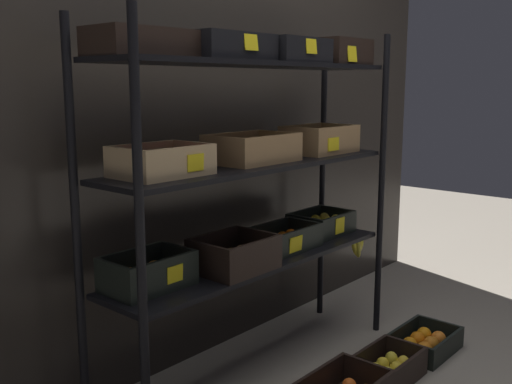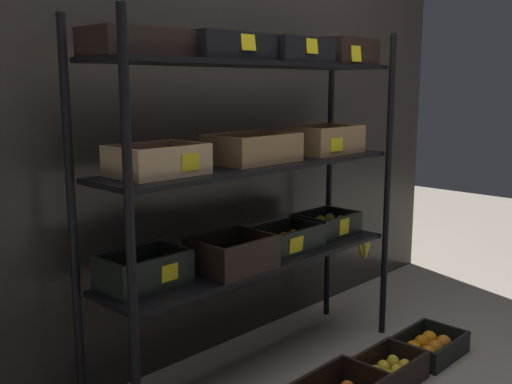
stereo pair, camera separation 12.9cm
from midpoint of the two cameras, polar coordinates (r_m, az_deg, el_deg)
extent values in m
plane|color=gray|center=(2.81, -1.38, -16.93)|extent=(10.00, 10.00, 0.00)
cube|color=#2D2823|center=(2.77, -7.40, 7.61)|extent=(3.93, 0.12, 2.31)
cylinder|color=black|center=(1.92, -13.03, -5.72)|extent=(0.03, 0.03, 1.53)
cylinder|color=black|center=(3.05, 10.88, 0.33)|extent=(0.03, 0.03, 1.53)
cylinder|color=black|center=(2.21, -18.62, -3.83)|extent=(0.03, 0.03, 1.53)
cylinder|color=black|center=(3.25, 5.31, 1.08)|extent=(0.03, 0.03, 1.53)
cube|color=black|center=(2.61, -1.43, -6.63)|extent=(1.50, 0.33, 0.02)
cube|color=black|center=(2.52, -1.47, 2.61)|extent=(1.50, 0.33, 0.02)
cube|color=black|center=(2.49, -1.52, 12.27)|extent=(1.50, 0.33, 0.02)
cube|color=black|center=(2.28, -12.02, -8.94)|extent=(0.32, 0.21, 0.01)
cube|color=black|center=(2.19, -10.50, -7.93)|extent=(0.32, 0.02, 0.12)
cube|color=black|center=(2.34, -13.56, -6.83)|extent=(0.32, 0.02, 0.12)
cube|color=black|center=(2.18, -15.32, -8.20)|extent=(0.02, 0.18, 0.12)
cube|color=black|center=(2.35, -9.09, -6.57)|extent=(0.02, 0.18, 0.12)
sphere|color=orange|center=(2.22, -12.87, -8.35)|extent=(0.07, 0.07, 0.07)
sphere|color=orange|center=(2.28, -10.61, -7.78)|extent=(0.07, 0.07, 0.07)
sphere|color=orange|center=(2.26, -13.74, -8.05)|extent=(0.07, 0.07, 0.07)
sphere|color=orange|center=(2.33, -11.36, -7.43)|extent=(0.07, 0.07, 0.07)
cube|color=yellow|center=(2.20, -9.53, -7.85)|extent=(0.07, 0.01, 0.06)
cube|color=black|center=(2.45, -3.66, -7.39)|extent=(0.32, 0.25, 0.01)
cube|color=black|center=(2.35, -1.60, -6.36)|extent=(0.32, 0.02, 0.13)
cube|color=black|center=(2.51, -5.61, -5.31)|extent=(0.32, 0.02, 0.13)
cube|color=black|center=(2.33, -6.31, -6.58)|extent=(0.02, 0.22, 0.13)
cube|color=black|center=(2.53, -1.26, -5.11)|extent=(0.02, 0.22, 0.13)
ellipsoid|color=brown|center=(2.35, -4.36, -7.15)|extent=(0.05, 0.05, 0.07)
ellipsoid|color=brown|center=(2.39, -3.51, -6.86)|extent=(0.05, 0.05, 0.07)
ellipsoid|color=brown|center=(2.43, -2.42, -6.56)|extent=(0.05, 0.05, 0.07)
ellipsoid|color=brown|center=(2.47, -1.47, -6.25)|extent=(0.05, 0.05, 0.07)
ellipsoid|color=brown|center=(2.40, -5.83, -6.78)|extent=(0.05, 0.05, 0.07)
ellipsoid|color=brown|center=(2.45, -4.87, -6.45)|extent=(0.05, 0.05, 0.07)
ellipsoid|color=brown|center=(2.48, -3.94, -6.18)|extent=(0.05, 0.05, 0.07)
ellipsoid|color=brown|center=(2.52, -2.97, -5.91)|extent=(0.05, 0.05, 0.07)
cube|color=black|center=(2.74, 1.24, -5.43)|extent=(0.35, 0.21, 0.01)
cube|color=black|center=(2.67, 2.88, -4.67)|extent=(0.35, 0.02, 0.10)
cube|color=black|center=(2.79, -0.31, -3.99)|extent=(0.35, 0.02, 0.10)
cube|color=black|center=(2.60, -1.12, -5.03)|extent=(0.02, 0.18, 0.10)
cube|color=black|center=(2.85, 3.40, -3.67)|extent=(0.02, 0.18, 0.10)
sphere|color=orange|center=(2.64, 0.34, -5.22)|extent=(0.06, 0.06, 0.06)
sphere|color=orange|center=(2.69, 1.23, -4.94)|extent=(0.06, 0.06, 0.06)
sphere|color=orange|center=(2.73, 2.20, -4.70)|extent=(0.06, 0.06, 0.06)
sphere|color=orange|center=(2.78, 3.10, -4.42)|extent=(0.06, 0.06, 0.06)
sphere|color=orange|center=(2.68, -0.55, -5.02)|extent=(0.06, 0.06, 0.06)
sphere|color=orange|center=(2.73, 0.32, -4.72)|extent=(0.06, 0.06, 0.06)
sphere|color=orange|center=(2.77, 1.26, -4.47)|extent=(0.06, 0.06, 0.06)
sphere|color=orange|center=(2.82, 2.08, -4.21)|extent=(0.06, 0.06, 0.06)
cube|color=yellow|center=(2.63, 2.47, -5.09)|extent=(0.09, 0.01, 0.07)
cube|color=black|center=(3.04, 5.12, -3.86)|extent=(0.31, 0.23, 0.01)
cube|color=black|center=(2.97, 6.82, -3.16)|extent=(0.31, 0.02, 0.10)
cube|color=black|center=(3.09, 3.51, -2.56)|extent=(0.31, 0.02, 0.10)
cube|color=black|center=(2.91, 3.45, -3.36)|extent=(0.02, 0.20, 0.10)
cube|color=black|center=(3.14, 6.69, -2.39)|extent=(0.02, 0.20, 0.10)
ellipsoid|color=yellow|center=(2.95, 4.83, -3.40)|extent=(0.06, 0.06, 0.08)
ellipsoid|color=yellow|center=(3.01, 5.77, -3.14)|extent=(0.06, 0.06, 0.08)
ellipsoid|color=yellow|center=(3.07, 6.47, -2.88)|extent=(0.06, 0.06, 0.08)
ellipsoid|color=yellow|center=(2.99, 3.68, -3.18)|extent=(0.06, 0.06, 0.08)
ellipsoid|color=yellow|center=(3.05, 4.57, -2.93)|extent=(0.06, 0.06, 0.08)
ellipsoid|color=yellow|center=(3.10, 5.44, -2.72)|extent=(0.06, 0.06, 0.08)
cube|color=yellow|center=(2.96, 6.90, -3.26)|extent=(0.08, 0.01, 0.08)
cube|color=tan|center=(2.20, -10.79, 1.71)|extent=(0.33, 0.24, 0.01)
cube|color=tan|center=(2.10, -8.94, 2.95)|extent=(0.33, 0.02, 0.10)
cube|color=tan|center=(2.28, -12.60, 3.39)|extent=(0.33, 0.02, 0.10)
cube|color=tan|center=(2.10, -14.25, 2.73)|extent=(0.02, 0.21, 0.10)
cube|color=tan|center=(2.29, -7.73, 3.58)|extent=(0.02, 0.21, 0.10)
sphere|color=red|center=(2.12, -11.92, 2.50)|extent=(0.07, 0.07, 0.07)
sphere|color=red|center=(2.16, -10.11, 2.72)|extent=(0.07, 0.07, 0.07)
sphere|color=red|center=(2.21, -8.87, 2.93)|extent=(0.07, 0.07, 0.07)
sphere|color=red|center=(2.18, -12.98, 2.66)|extent=(0.07, 0.07, 0.07)
sphere|color=red|center=(2.22, -11.38, 2.87)|extent=(0.07, 0.07, 0.07)
sphere|color=red|center=(2.26, -9.93, 3.06)|extent=(0.07, 0.07, 0.07)
cube|color=yellow|center=(2.13, -7.61, 2.83)|extent=(0.08, 0.01, 0.06)
cube|color=#A87F51|center=(2.54, -1.83, 3.05)|extent=(0.38, 0.26, 0.01)
cube|color=#A87F51|center=(2.45, 0.23, 4.23)|extent=(0.38, 0.02, 0.11)
cube|color=#A87F51|center=(2.62, -3.77, 4.59)|extent=(0.38, 0.02, 0.11)
cube|color=#A87F51|center=(2.40, -4.78, 4.07)|extent=(0.02, 0.22, 0.11)
cube|color=#A87F51|center=(2.67, 0.82, 4.73)|extent=(0.02, 0.22, 0.11)
sphere|color=gold|center=(2.44, -2.66, 3.73)|extent=(0.07, 0.07, 0.07)
sphere|color=gold|center=(2.51, -1.27, 3.93)|extent=(0.07, 0.07, 0.07)
sphere|color=#E5C64B|center=(2.58, 0.23, 4.11)|extent=(0.07, 0.07, 0.07)
sphere|color=#E4B756|center=(2.49, -3.90, 3.87)|extent=(0.07, 0.07, 0.07)
sphere|color=#E0B651|center=(2.56, -2.57, 4.06)|extent=(0.07, 0.07, 0.07)
sphere|color=gold|center=(2.63, -0.94, 4.22)|extent=(0.07, 0.07, 0.07)
cube|color=#A87F51|center=(2.90, 4.89, 3.94)|extent=(0.36, 0.24, 0.01)
cube|color=#A87F51|center=(2.83, 6.74, 5.10)|extent=(0.36, 0.02, 0.12)
cube|color=#A87F51|center=(2.96, 3.15, 5.38)|extent=(0.36, 0.02, 0.12)
cube|color=#A87F51|center=(2.76, 2.80, 5.02)|extent=(0.02, 0.21, 0.12)
cube|color=#A87F51|center=(3.04, 6.83, 5.45)|extent=(0.02, 0.21, 0.12)
ellipsoid|color=#ADB04C|center=(2.81, 4.38, 4.80)|extent=(0.07, 0.07, 0.09)
ellipsoid|color=#ADC24D|center=(2.88, 5.55, 4.91)|extent=(0.07, 0.07, 0.09)
ellipsoid|color=tan|center=(2.95, 6.51, 5.02)|extent=(0.07, 0.07, 0.09)
ellipsoid|color=tan|center=(2.85, 3.24, 4.89)|extent=(0.07, 0.07, 0.09)
ellipsoid|color=#ABAE4F|center=(2.92, 4.41, 5.00)|extent=(0.07, 0.07, 0.09)
ellipsoid|color=#AABE4E|center=(2.99, 5.24, 5.12)|extent=(0.07, 0.07, 0.09)
cube|color=yellow|center=(2.78, 6.19, 4.63)|extent=(0.09, 0.01, 0.06)
cube|color=black|center=(2.15, -12.76, 12.74)|extent=(0.37, 0.22, 0.01)
cube|color=black|center=(2.08, -11.12, 14.28)|extent=(0.37, 0.02, 0.09)
cube|color=black|center=(2.24, -14.38, 13.86)|extent=(0.37, 0.02, 0.09)
cube|color=black|center=(2.06, -16.89, 14.08)|extent=(0.02, 0.18, 0.09)
cube|color=black|center=(2.27, -9.12, 14.00)|extent=(0.02, 0.18, 0.09)
sphere|color=#5A2C47|center=(2.06, -14.91, 13.60)|extent=(0.05, 0.05, 0.05)
sphere|color=#582055|center=(2.10, -13.63, 13.60)|extent=(0.05, 0.05, 0.05)
sphere|color=#6B284A|center=(2.13, -12.28, 13.60)|extent=(0.05, 0.05, 0.05)
sphere|color=#622A54|center=(2.17, -11.05, 13.59)|extent=(0.05, 0.05, 0.05)
sphere|color=#5B1754|center=(2.20, -9.76, 13.57)|extent=(0.05, 0.05, 0.05)
sphere|color=#5A2251|center=(2.12, -16.02, 13.46)|extent=(0.05, 0.05, 0.05)
sphere|color=#6A2C56|center=(2.15, -14.61, 13.46)|extent=(0.05, 0.05, 0.05)
sphere|color=#5B1A4E|center=(2.18, -13.36, 13.47)|extent=(0.05, 0.05, 0.05)
sphere|color=#651E49|center=(2.22, -12.10, 13.47)|extent=(0.05, 0.05, 0.05)
sphere|color=#5D184D|center=(2.25, -10.91, 13.46)|extent=(0.05, 0.05, 0.05)
cube|color=black|center=(2.37, -4.70, 12.73)|extent=(0.38, 0.24, 0.01)
cube|color=black|center=(2.29, -2.68, 14.14)|extent=(0.38, 0.02, 0.09)
cube|color=black|center=(2.45, -6.61, 13.84)|extent=(0.38, 0.02, 0.09)
cube|color=black|center=(2.25, -8.12, 14.12)|extent=(0.02, 0.21, 0.09)
cube|color=black|center=(2.50, -1.66, 13.83)|extent=(0.02, 0.21, 0.09)
sphere|color=#96B438|center=(2.28, -5.95, 13.85)|extent=(0.07, 0.07, 0.07)
sphere|color=#95BA3E|center=(2.34, -4.25, 13.78)|extent=(0.07, 0.07, 0.07)
sphere|color=#98BB47|center=(2.41, -2.54, 13.70)|extent=(0.07, 0.07, 0.07)
sphere|color=#97B335|center=(2.33, -7.03, 13.76)|extent=(0.07, 0.07, 0.07)
sphere|color=#86C448|center=(2.39, -5.30, 13.70)|extent=(0.07, 0.07, 0.07)
sphere|color=#98BE38|center=(2.45, -3.70, 13.64)|extent=(0.07, 0.07, 0.07)
cube|color=yellow|center=(2.30, -2.15, 14.30)|extent=(0.07, 0.01, 0.06)
cube|color=black|center=(2.61, 1.84, 12.53)|extent=(0.33, 0.23, 0.01)
cube|color=black|center=(2.55, 3.74, 13.75)|extent=(0.33, 0.02, 0.09)
cube|color=black|center=(2.68, 0.04, 13.60)|extent=(0.33, 0.02, 0.09)
cube|color=black|center=(2.49, -0.54, 13.84)|extent=(0.02, 0.20, 0.09)
cube|color=black|center=(2.74, 4.00, 13.51)|extent=(0.02, 0.20, 0.09)
sphere|color=orange|center=(2.55, 1.70, 13.55)|extent=(0.07, 0.07, 0.07)
sphere|color=orange|center=(2.64, 3.03, 13.44)|extent=(0.07, 0.07, 0.07)
sphere|color=orange|center=(2.59, 0.37, 13.51)|extent=(0.07, 0.07, 0.07)
sphere|color=orange|center=(2.68, 2.00, 13.40)|extent=(0.07, 0.07, 0.07)
cube|color=yellow|center=(2.54, 3.89, 13.91)|extent=(0.07, 0.01, 0.06)
cube|color=black|center=(2.92, 6.50, 12.25)|extent=(0.31, 0.23, 0.01)
cube|color=black|center=(2.86, 8.35, 13.47)|extent=(0.31, 0.02, 0.11)
cube|color=black|center=(2.98, 4.77, 13.41)|extent=(0.31, 0.02, 0.11)
cube|color=black|center=(2.80, 4.77, 13.60)|extent=(0.02, 0.20, 0.11)
cube|color=black|center=(3.04, 8.13, 13.28)|extent=(0.02, 0.20, 0.11)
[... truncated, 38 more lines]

